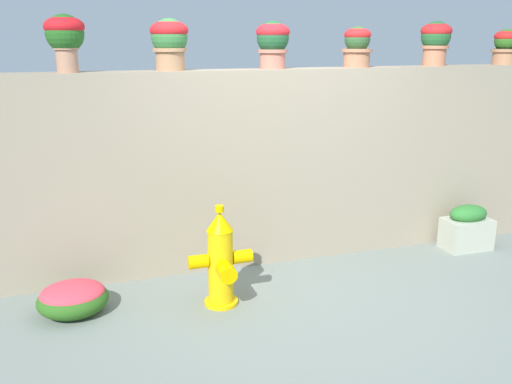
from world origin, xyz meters
name	(u,v)px	position (x,y,z in m)	size (l,w,h in m)	color
ground_plane	(311,303)	(0.00, 0.00, 0.00)	(24.00, 24.00, 0.00)	slate
stone_wall	(271,167)	(0.00, 1.05, 0.93)	(5.95, 0.31, 1.86)	gray
potted_plant_1	(65,35)	(-1.78, 1.03, 2.16)	(0.32, 0.32, 0.46)	tan
potted_plant_2	(169,40)	(-0.93, 1.08, 2.12)	(0.33, 0.33, 0.44)	#AD7C56
potted_plant_3	(273,40)	(0.02, 1.08, 2.11)	(0.31, 0.31, 0.42)	#BC6F5A
potted_plant_4	(357,45)	(0.87, 1.07, 2.07)	(0.30, 0.30, 0.38)	#B07050
potted_plant_5	(436,39)	(1.75, 1.08, 2.12)	(0.31, 0.31, 0.43)	#BD7352
potted_plant_6	(506,45)	(2.60, 1.06, 2.06)	(0.28, 0.28, 0.36)	#B47A55
fire_hydrant	(221,261)	(-0.72, 0.21, 0.39)	(0.53, 0.42, 0.85)	#EAB90B
flower_bush_left	(73,298)	(-1.89, 0.42, 0.14)	(0.56, 0.50, 0.26)	#2B5D1B
planter_box	(467,228)	(2.03, 0.66, 0.22)	(0.48, 0.30, 0.47)	#ADB19D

